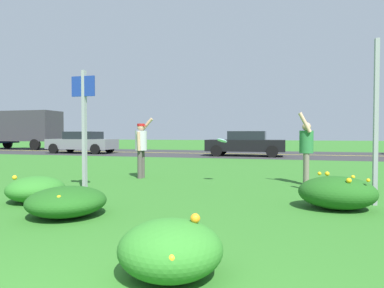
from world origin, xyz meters
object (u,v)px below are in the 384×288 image
(person_thrower_red_cap_gray_shirt, at_px, (141,145))
(frisbee_pale_blue, at_px, (222,141))
(person_catcher_green_shirt, at_px, (306,147))
(sign_post_near_path, at_px, (84,119))
(car_gray_center_right, at_px, (82,142))
(box_truck_navy, at_px, (23,128))
(sign_post_by_roadside, at_px, (376,122))
(car_black_center_left, at_px, (246,143))

(person_thrower_red_cap_gray_shirt, relative_size, frisbee_pale_blue, 6.26)
(person_thrower_red_cap_gray_shirt, height_order, person_catcher_green_shirt, person_catcher_green_shirt)
(sign_post_near_path, relative_size, car_gray_center_right, 0.59)
(frisbee_pale_blue, xyz_separation_m, car_gray_center_right, (-11.47, 11.00, -0.37))
(car_gray_center_right, relative_size, box_truck_navy, 0.67)
(sign_post_near_path, distance_m, car_gray_center_right, 15.89)
(person_thrower_red_cap_gray_shirt, distance_m, person_catcher_green_shirt, 4.55)
(sign_post_near_path, relative_size, person_thrower_red_cap_gray_shirt, 1.52)
(person_catcher_green_shirt, xyz_separation_m, car_gray_center_right, (-13.58, 10.75, -0.21))
(box_truck_navy, bearing_deg, person_catcher_green_shirt, -33.63)
(person_thrower_red_cap_gray_shirt, relative_size, person_catcher_green_shirt, 0.97)
(person_catcher_green_shirt, bearing_deg, frisbee_pale_blue, -173.13)
(person_thrower_red_cap_gray_shirt, bearing_deg, person_catcher_green_shirt, -0.88)
(person_thrower_red_cap_gray_shirt, relative_size, box_truck_navy, 0.26)
(sign_post_near_path, distance_m, person_catcher_green_shirt, 5.41)
(person_thrower_red_cap_gray_shirt, xyz_separation_m, box_truck_navy, (-17.35, 14.50, 0.83))
(person_catcher_green_shirt, xyz_separation_m, frisbee_pale_blue, (-2.11, -0.25, 0.16))
(box_truck_navy, bearing_deg, person_thrower_red_cap_gray_shirt, -39.88)
(frisbee_pale_blue, bearing_deg, box_truck_navy, 143.17)
(sign_post_near_path, relative_size, box_truck_navy, 0.40)
(frisbee_pale_blue, distance_m, car_gray_center_right, 15.90)
(car_gray_center_right, bearing_deg, frisbee_pale_blue, -43.80)
(sign_post_near_path, distance_m, frisbee_pale_blue, 3.49)
(sign_post_by_roadside, height_order, person_catcher_green_shirt, sign_post_by_roadside)
(sign_post_by_roadside, distance_m, car_black_center_left, 13.52)
(sign_post_near_path, xyz_separation_m, person_thrower_red_cap_gray_shirt, (0.23, 2.52, -0.64))
(person_thrower_red_cap_gray_shirt, height_order, frisbee_pale_blue, person_thrower_red_cap_gray_shirt)
(sign_post_by_roadside, bearing_deg, car_gray_center_right, 138.38)
(car_black_center_left, distance_m, car_gray_center_right, 10.91)
(person_catcher_green_shirt, relative_size, car_gray_center_right, 0.41)
(person_catcher_green_shirt, bearing_deg, car_black_center_left, 103.97)
(person_thrower_red_cap_gray_shirt, bearing_deg, car_black_center_left, 80.05)
(person_thrower_red_cap_gray_shirt, bearing_deg, sign_post_near_path, -95.17)
(person_thrower_red_cap_gray_shirt, height_order, box_truck_navy, box_truck_navy)
(frisbee_pale_blue, height_order, box_truck_navy, box_truck_navy)
(car_gray_center_right, height_order, box_truck_navy, box_truck_navy)
(person_catcher_green_shirt, relative_size, frisbee_pale_blue, 6.48)
(frisbee_pale_blue, distance_m, box_truck_navy, 24.73)
(frisbee_pale_blue, bearing_deg, person_thrower_red_cap_gray_shirt, 172.42)
(car_black_center_left, xyz_separation_m, car_gray_center_right, (-10.91, 0.00, 0.00))
(sign_post_by_roadside, xyz_separation_m, car_gray_center_right, (-14.62, 12.98, -0.75))
(sign_post_near_path, distance_m, person_thrower_red_cap_gray_shirt, 2.61)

